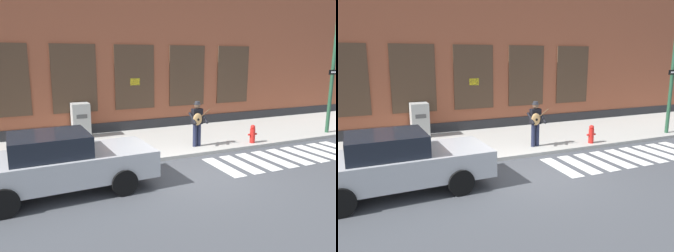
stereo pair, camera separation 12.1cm
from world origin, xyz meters
The scene contains 8 objects.
ground_plane centered at (0.00, 0.00, 0.00)m, with size 160.00×160.00×0.00m, color #424449.
sidewalk centered at (0.00, 3.78, 0.06)m, with size 28.00×4.41×0.13m.
building_backdrop centered at (0.00, 7.98, 3.54)m, with size 28.00×4.06×7.10m.
crosswalk centered at (3.61, 0.28, 0.01)m, with size 5.78×1.90×0.01m.
red_car centered at (-3.88, 0.36, 0.77)m, with size 4.66×2.10×1.53m.
busker centered at (1.14, 2.34, 1.07)m, with size 0.70×0.51×1.66m.
utility_box centered at (-2.48, 5.54, 0.83)m, with size 0.70×0.68×1.40m.
fire_hydrant centered at (3.33, 1.93, 0.47)m, with size 0.38×0.20×0.70m.
Camera 1 is at (-4.57, -7.84, 3.35)m, focal length 35.00 mm.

